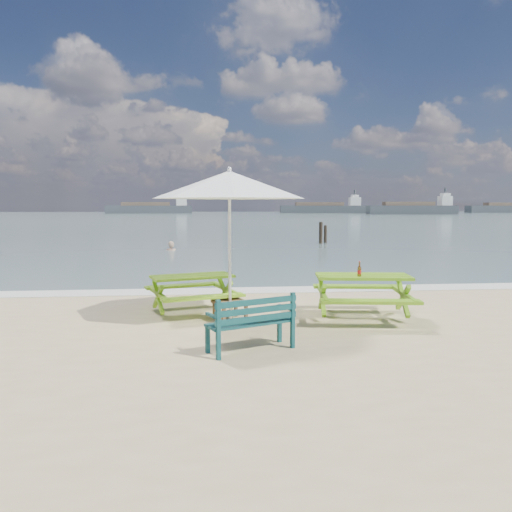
{
  "coord_description": "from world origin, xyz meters",
  "views": [
    {
      "loc": [
        -0.91,
        -7.25,
        2.04
      ],
      "look_at": [
        0.12,
        3.0,
        1.0
      ],
      "focal_mm": 35.0,
      "sensor_mm": 36.0,
      "label": 1
    }
  ],
  "objects": [
    {
      "name": "beer_bottle",
      "position": [
        1.78,
        1.26,
        0.88
      ],
      "size": [
        0.07,
        0.07,
        0.26
      ],
      "color": "#986016",
      "rests_on": "picnic_table_right"
    },
    {
      "name": "picnic_table_right",
      "position": [
        1.91,
        1.43,
        0.38
      ],
      "size": [
        1.91,
        2.06,
        0.79
      ],
      "color": "#649B17",
      "rests_on": "ground"
    },
    {
      "name": "cargo_ships",
      "position": [
        57.39,
        122.11,
        1.18
      ],
      "size": [
        147.95,
        31.47,
        4.4
      ],
      "color": "#363B3F",
      "rests_on": "ground"
    },
    {
      "name": "sea",
      "position": [
        0.0,
        85.0,
        0.0
      ],
      "size": [
        300.0,
        300.0,
        0.0
      ],
      "primitive_type": "plane",
      "color": "slate",
      "rests_on": "ground"
    },
    {
      "name": "swimmer",
      "position": [
        -2.53,
        15.92,
        -0.41
      ],
      "size": [
        0.65,
        0.46,
        1.67
      ],
      "color": "tan",
      "rests_on": "ground"
    },
    {
      "name": "picnic_table_left",
      "position": [
        -1.18,
        2.22,
        0.35
      ],
      "size": [
        1.96,
        2.07,
        0.72
      ],
      "color": "#7AB51B",
      "rests_on": "ground"
    },
    {
      "name": "foam_strip",
      "position": [
        0.0,
        4.6,
        0.01
      ],
      "size": [
        22.0,
        0.9,
        0.01
      ],
      "primitive_type": "cube",
      "color": "silver",
      "rests_on": "ground"
    },
    {
      "name": "mooring_pilings",
      "position": [
        5.41,
        19.41,
        0.45
      ],
      "size": [
        0.58,
        0.78,
        1.38
      ],
      "color": "black",
      "rests_on": "ground"
    },
    {
      "name": "side_table",
      "position": [
        -0.5,
        1.54,
        0.18
      ],
      "size": [
        0.69,
        0.69,
        0.35
      ],
      "color": "brown",
      "rests_on": "ground"
    },
    {
      "name": "patio_umbrella",
      "position": [
        -0.5,
        1.54,
        2.4
      ],
      "size": [
        3.47,
        3.47,
        2.65
      ],
      "color": "silver",
      "rests_on": "ground"
    },
    {
      "name": "park_bench",
      "position": [
        -0.3,
        -0.39,
        0.24
      ],
      "size": [
        1.32,
        0.87,
        0.77
      ],
      "color": "#0E3C3E",
      "rests_on": "ground"
    }
  ]
}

